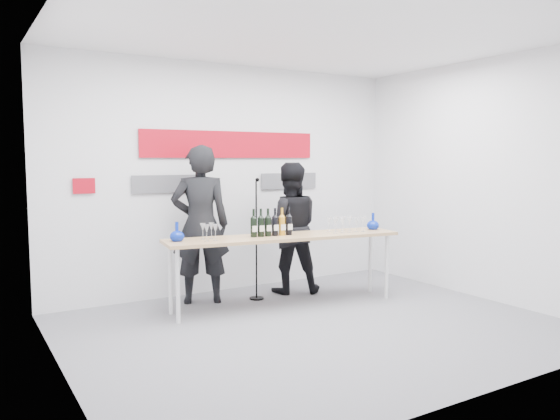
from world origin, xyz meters
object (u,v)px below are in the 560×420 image
Objects in this scene: mic_stand at (257,263)px; presenter_left at (200,225)px; tasting_table at (284,241)px; presenter_right at (289,228)px.

presenter_left is at bearing 169.47° from mic_stand.
presenter_right is (0.41, 0.55, 0.07)m from tasting_table.
presenter_left is at bearing 18.24° from presenter_right.
presenter_right is at bearing 18.86° from mic_stand.
tasting_table is 1.50× the size of presenter_left.
mic_stand is at bearing -178.59° from presenter_left.
tasting_table is 1.69× the size of presenter_right.
mic_stand is (-0.13, 0.45, -0.32)m from tasting_table.
mic_stand reaches higher than tasting_table.
tasting_table is at bearing 76.98° from presenter_right.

